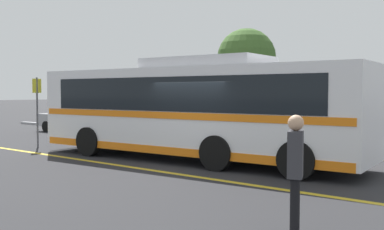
{
  "coord_description": "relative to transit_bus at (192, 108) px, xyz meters",
  "views": [
    {
      "loc": [
        8.13,
        -10.84,
        2.2
      ],
      "look_at": [
        -0.84,
        0.49,
        1.46
      ],
      "focal_mm": 42.0,
      "sensor_mm": 36.0,
      "label": 1
    }
  ],
  "objects": [
    {
      "name": "curb_strip",
      "position": [
        -0.01,
        5.79,
        -1.62
      ],
      "size": [
        39.2,
        0.36,
        0.15
      ],
      "primitive_type": "cube",
      "color": "#99999E",
      "rests_on": "ground_plane"
    },
    {
      "name": "transit_bus",
      "position": [
        0.0,
        0.0,
        0.0
      ],
      "size": [
        11.65,
        3.35,
        3.28
      ],
      "rotation": [
        0.0,
        0.0,
        1.64
      ],
      "color": "white",
      "rests_on": "ground_plane"
    },
    {
      "name": "parked_car_0",
      "position": [
        -11.23,
        3.91,
        -0.94
      ],
      "size": [
        4.84,
        1.84,
        1.47
      ],
      "rotation": [
        0.0,
        0.0,
        1.58
      ],
      "color": "#9E9EA3",
      "rests_on": "ground_plane"
    },
    {
      "name": "ground_plane",
      "position": [
        0.83,
        -0.49,
        -1.69
      ],
      "size": [
        220.0,
        220.0,
        0.0
      ],
      "primitive_type": "plane",
      "color": "#262628"
    },
    {
      "name": "parked_car_1",
      "position": [
        -5.25,
        3.78,
        -1.0
      ],
      "size": [
        4.65,
        2.15,
        1.35
      ],
      "rotation": [
        0.0,
        0.0,
        -1.49
      ],
      "color": "silver",
      "rests_on": "ground_plane"
    },
    {
      "name": "parked_car_2",
      "position": [
        0.65,
        3.86,
        -0.97
      ],
      "size": [
        4.55,
        2.14,
        1.43
      ],
      "rotation": [
        0.0,
        0.0,
        -1.5
      ],
      "color": "navy",
      "rests_on": "ground_plane"
    },
    {
      "name": "bus_stop_sign",
      "position": [
        -6.91,
        -1.2,
        0.05
      ],
      "size": [
        0.07,
        0.4,
        2.78
      ],
      "rotation": [
        0.0,
        0.0,
        1.64
      ],
      "color": "#59595E",
      "rests_on": "ground_plane"
    },
    {
      "name": "tree_0",
      "position": [
        -4.01,
        9.86,
        2.37
      ],
      "size": [
        3.21,
        3.21,
        5.68
      ],
      "color": "#513823",
      "rests_on": "ground_plane"
    },
    {
      "name": "pedestrian_0",
      "position": [
        5.97,
        -5.02,
        -0.62
      ],
      "size": [
        0.36,
        0.47,
        1.86
      ],
      "rotation": [
        0.0,
        0.0,
        5.09
      ],
      "color": "black",
      "rests_on": "ground_plane"
    },
    {
      "name": "lane_strip_0",
      "position": [
        -0.01,
        -2.2,
        -1.69
      ],
      "size": [
        31.2,
        0.2,
        0.01
      ],
      "primitive_type": "cube",
      "rotation": [
        0.0,
        0.0,
        1.57
      ],
      "color": "gold",
      "rests_on": "ground_plane"
    }
  ]
}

